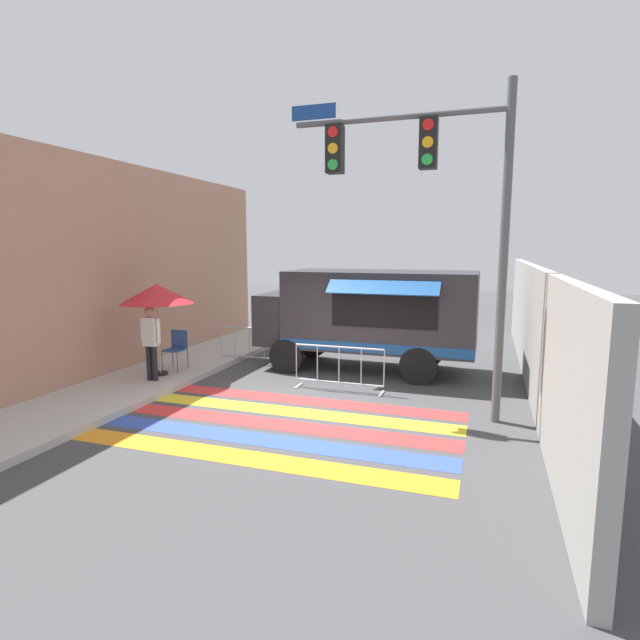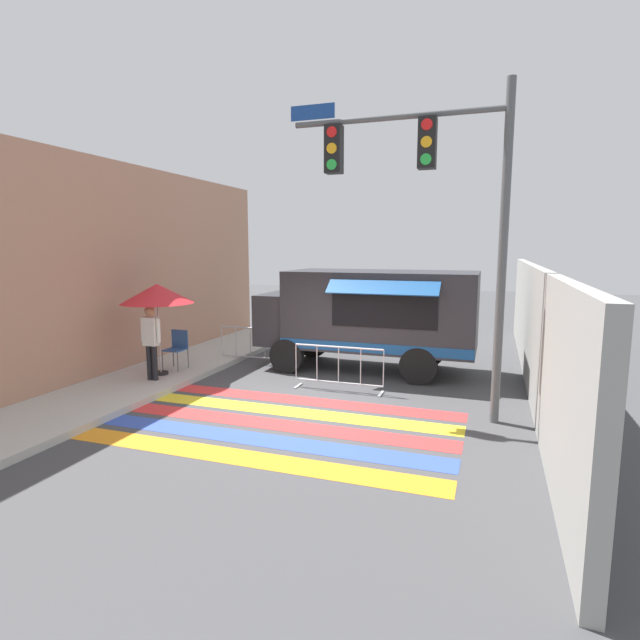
{
  "view_description": "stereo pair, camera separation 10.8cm",
  "coord_description": "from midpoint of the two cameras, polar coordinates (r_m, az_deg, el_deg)",
  "views": [
    {
      "loc": [
        3.44,
        -9.43,
        3.25
      ],
      "look_at": [
        -0.5,
        2.23,
        1.45
      ],
      "focal_mm": 28.0,
      "sensor_mm": 36.0,
      "label": 1
    },
    {
      "loc": [
        3.54,
        -9.4,
        3.25
      ],
      "look_at": [
        -0.5,
        2.23,
        1.45
      ],
      "focal_mm": 28.0,
      "sensor_mm": 36.0,
      "label": 2
    }
  ],
  "objects": [
    {
      "name": "food_truck",
      "position": [
        13.22,
        4.89,
        0.9
      ],
      "size": [
        5.67,
        2.64,
        2.64
      ],
      "color": "#2D2D33",
      "rests_on": "ground_plane"
    },
    {
      "name": "traffic_signal_pole",
      "position": [
        9.7,
        12.29,
        14.59
      ],
      "size": [
        4.14,
        0.29,
        6.14
      ],
      "color": "#515456",
      "rests_on": "ground_plane"
    },
    {
      "name": "barricade_side",
      "position": [
        14.19,
        -8.25,
        -2.94
      ],
      "size": [
        1.84,
        0.44,
        1.04
      ],
      "color": "#B7BABF",
      "rests_on": "ground_plane"
    },
    {
      "name": "building_left_facade",
      "position": [
        13.06,
        -25.24,
        5.08
      ],
      "size": [
        0.25,
        16.0,
        5.39
      ],
      "color": "tan",
      "rests_on": "ground_plane"
    },
    {
      "name": "sidewalk_left",
      "position": [
        13.32,
        -24.05,
        -6.24
      ],
      "size": [
        4.4,
        16.0,
        0.15
      ],
      "color": "#B7B5AD",
      "rests_on": "ground_plane"
    },
    {
      "name": "ground_plane",
      "position": [
        10.55,
        -1.63,
        -9.64
      ],
      "size": [
        60.0,
        60.0,
        0.0
      ],
      "primitive_type": "plane",
      "color": "#424244"
    },
    {
      "name": "concrete_wall_right",
      "position": [
        12.59,
        22.96,
        -0.77
      ],
      "size": [
        0.2,
        16.0,
        2.82
      ],
      "color": "gray",
      "rests_on": "ground_plane"
    },
    {
      "name": "patio_umbrella",
      "position": [
        12.65,
        -18.38,
        2.82
      ],
      "size": [
        1.74,
        1.74,
        2.24
      ],
      "color": "black",
      "rests_on": "sidewalk_left"
    },
    {
      "name": "barricade_front",
      "position": [
        11.42,
        1.91,
        -5.57
      ],
      "size": [
        2.11,
        0.44,
        1.04
      ],
      "color": "#B7BABF",
      "rests_on": "ground_plane"
    },
    {
      "name": "folding_chair",
      "position": [
        13.37,
        -16.27,
        -2.83
      ],
      "size": [
        0.48,
        0.48,
        0.99
      ],
      "rotation": [
        0.0,
        0.0,
        -0.12
      ],
      "color": "#4C4C51",
      "rests_on": "sidewalk_left"
    },
    {
      "name": "vendor_person",
      "position": [
        12.29,
        -19.02,
        -1.97
      ],
      "size": [
        0.53,
        0.23,
        1.76
      ],
      "rotation": [
        0.0,
        0.0,
        -0.28
      ],
      "color": "black",
      "rests_on": "sidewalk_left"
    },
    {
      "name": "crosswalk_painted",
      "position": [
        9.41,
        -4.43,
        -11.9
      ],
      "size": [
        6.4,
        3.6,
        0.01
      ],
      "color": "orange",
      "rests_on": "ground_plane"
    }
  ]
}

